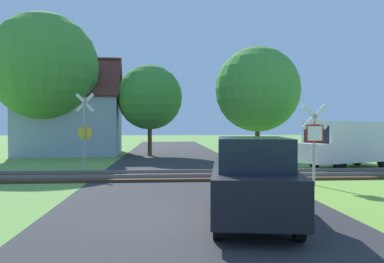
{
  "coord_description": "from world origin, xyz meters",
  "views": [
    {
      "loc": [
        -0.71,
        -7.95,
        2.01
      ],
      "look_at": [
        0.5,
        7.84,
        1.8
      ],
      "focal_mm": 35.0,
      "sensor_mm": 36.0,
      "label": 1
    }
  ],
  "objects_px": {
    "stop_sign_near": "(314,138)",
    "tree_right": "(258,89)",
    "house": "(72,123)",
    "parked_car": "(252,179)",
    "tree_left": "(44,67)",
    "mail_truck": "(346,143)",
    "crossing_sign_far": "(85,128)",
    "tree_center": "(150,97)"
  },
  "relations": [
    {
      "from": "stop_sign_near",
      "to": "house",
      "type": "distance_m",
      "value": 19.4
    },
    {
      "from": "tree_right",
      "to": "tree_center",
      "type": "height_order",
      "value": "tree_right"
    },
    {
      "from": "house",
      "to": "stop_sign_near",
      "type": "bearing_deg",
      "value": -56.01
    },
    {
      "from": "mail_truck",
      "to": "house",
      "type": "bearing_deg",
      "value": 35.53
    },
    {
      "from": "tree_right",
      "to": "parked_car",
      "type": "relative_size",
      "value": 1.77
    },
    {
      "from": "house",
      "to": "parked_car",
      "type": "xyz_separation_m",
      "value": [
        8.49,
        -20.02,
        -1.38
      ]
    },
    {
      "from": "mail_truck",
      "to": "parked_car",
      "type": "height_order",
      "value": "mail_truck"
    },
    {
      "from": "stop_sign_near",
      "to": "tree_right",
      "type": "xyz_separation_m",
      "value": [
        1.3,
        12.8,
        2.94
      ]
    },
    {
      "from": "parked_car",
      "to": "crossing_sign_far",
      "type": "bearing_deg",
      "value": 128.35
    },
    {
      "from": "tree_left",
      "to": "parked_car",
      "type": "height_order",
      "value": "tree_left"
    },
    {
      "from": "tree_center",
      "to": "mail_truck",
      "type": "distance_m",
      "value": 13.29
    },
    {
      "from": "crossing_sign_far",
      "to": "tree_left",
      "type": "distance_m",
      "value": 9.67
    },
    {
      "from": "house",
      "to": "tree_right",
      "type": "xyz_separation_m",
      "value": [
        13.05,
        -2.62,
        2.28
      ]
    },
    {
      "from": "crossing_sign_far",
      "to": "tree_left",
      "type": "bearing_deg",
      "value": 127.12
    },
    {
      "from": "mail_truck",
      "to": "parked_car",
      "type": "relative_size",
      "value": 1.25
    },
    {
      "from": "crossing_sign_far",
      "to": "house",
      "type": "bearing_deg",
      "value": 115.11
    },
    {
      "from": "crossing_sign_far",
      "to": "tree_left",
      "type": "height_order",
      "value": "tree_left"
    },
    {
      "from": "mail_truck",
      "to": "tree_left",
      "type": "bearing_deg",
      "value": 44.27
    },
    {
      "from": "crossing_sign_far",
      "to": "house",
      "type": "relative_size",
      "value": 0.47
    },
    {
      "from": "house",
      "to": "tree_right",
      "type": "height_order",
      "value": "tree_right"
    },
    {
      "from": "stop_sign_near",
      "to": "house",
      "type": "xyz_separation_m",
      "value": [
        -11.75,
        15.42,
        0.66
      ]
    },
    {
      "from": "crossing_sign_far",
      "to": "tree_left",
      "type": "xyz_separation_m",
      "value": [
        -4.18,
        7.76,
        3.98
      ]
    },
    {
      "from": "stop_sign_near",
      "to": "tree_center",
      "type": "xyz_separation_m",
      "value": [
        -6.06,
        13.64,
        2.43
      ]
    },
    {
      "from": "tree_left",
      "to": "mail_truck",
      "type": "height_order",
      "value": "tree_left"
    },
    {
      "from": "stop_sign_near",
      "to": "tree_left",
      "type": "distance_m",
      "value": 18.72
    },
    {
      "from": "crossing_sign_far",
      "to": "mail_truck",
      "type": "xyz_separation_m",
      "value": [
        12.44,
        0.0,
        -0.72
      ]
    },
    {
      "from": "house",
      "to": "tree_center",
      "type": "xyz_separation_m",
      "value": [
        5.69,
        -1.78,
        1.76
      ]
    },
    {
      "from": "crossing_sign_far",
      "to": "mail_truck",
      "type": "bearing_deg",
      "value": 8.78
    },
    {
      "from": "stop_sign_near",
      "to": "house",
      "type": "height_order",
      "value": "house"
    },
    {
      "from": "tree_left",
      "to": "tree_center",
      "type": "height_order",
      "value": "tree_left"
    },
    {
      "from": "crossing_sign_far",
      "to": "mail_truck",
      "type": "height_order",
      "value": "crossing_sign_far"
    },
    {
      "from": "mail_truck",
      "to": "parked_car",
      "type": "xyz_separation_m",
      "value": [
        -6.97,
        -9.68,
        -0.34
      ]
    },
    {
      "from": "parked_car",
      "to": "tree_right",
      "type": "bearing_deg",
      "value": 84.22
    },
    {
      "from": "house",
      "to": "parked_car",
      "type": "relative_size",
      "value": 1.78
    },
    {
      "from": "tree_center",
      "to": "mail_truck",
      "type": "bearing_deg",
      "value": -41.2
    },
    {
      "from": "tree_center",
      "to": "mail_truck",
      "type": "relative_size",
      "value": 1.2
    },
    {
      "from": "stop_sign_near",
      "to": "mail_truck",
      "type": "relative_size",
      "value": 0.53
    },
    {
      "from": "crossing_sign_far",
      "to": "parked_car",
      "type": "height_order",
      "value": "crossing_sign_far"
    },
    {
      "from": "house",
      "to": "tree_center",
      "type": "height_order",
      "value": "house"
    },
    {
      "from": "stop_sign_near",
      "to": "parked_car",
      "type": "height_order",
      "value": "stop_sign_near"
    },
    {
      "from": "tree_right",
      "to": "tree_left",
      "type": "height_order",
      "value": "tree_left"
    },
    {
      "from": "parked_car",
      "to": "mail_truck",
      "type": "bearing_deg",
      "value": 63.15
    }
  ]
}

